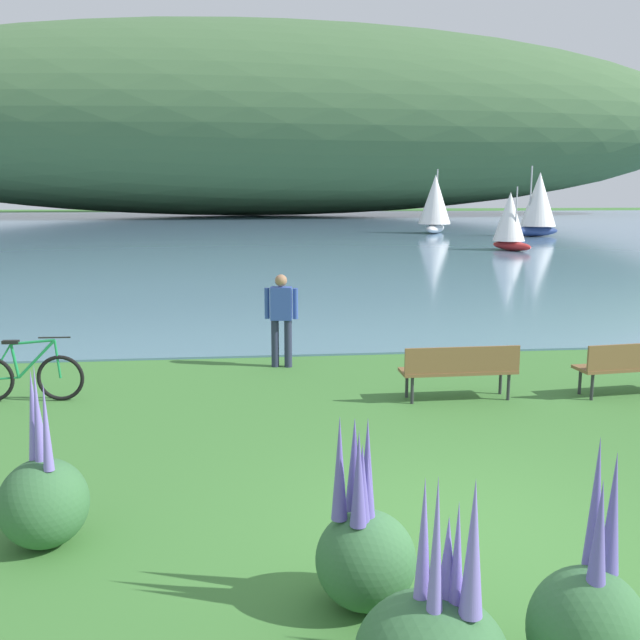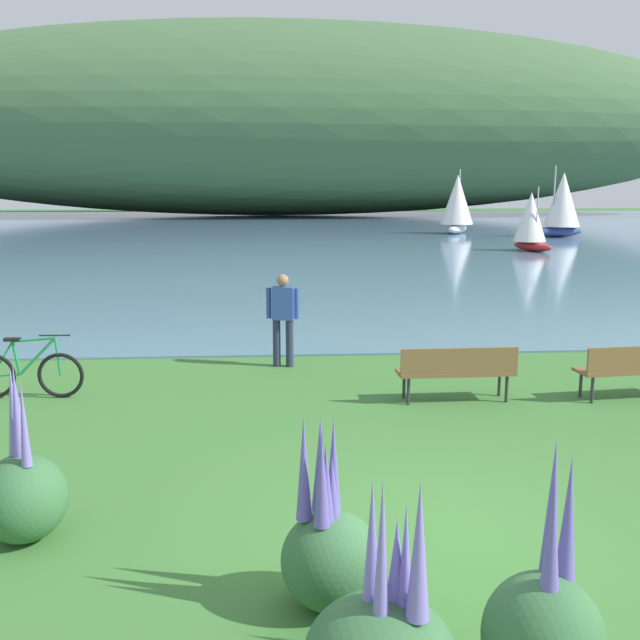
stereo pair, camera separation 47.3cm
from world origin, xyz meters
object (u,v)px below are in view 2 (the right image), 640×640
object	(u,v)px
sailboat_mid_bay	(531,221)
sailboat_toward_hillside	(457,203)
sailboat_nearest_to_shore	(562,204)
park_bench_further_along	(636,367)
bicycle_leaning_near_bench	(27,373)
park_bench_near_camera	(457,369)
person_at_shoreline	(283,314)

from	to	relation	value
sailboat_mid_bay	sailboat_toward_hillside	xyz separation A→B (m)	(-0.31, 13.52, 0.55)
sailboat_nearest_to_shore	sailboat_toward_hillside	distance (m)	6.95
sailboat_mid_bay	sailboat_nearest_to_shore	bearing A→B (deg)	60.46
park_bench_further_along	bicycle_leaning_near_bench	world-z (taller)	bicycle_leaning_near_bench
park_bench_further_along	park_bench_near_camera	bearing A→B (deg)	179.09
park_bench_near_camera	sailboat_nearest_to_shore	xyz separation A→B (m)	(15.72, 34.94, 1.64)
sailboat_nearest_to_shore	sailboat_mid_bay	xyz separation A→B (m)	(-5.51, -9.72, -0.61)
park_bench_further_along	person_at_shoreline	size ratio (longest dim) A/B	1.08
sailboat_nearest_to_shore	sailboat_mid_bay	distance (m)	11.19
person_at_shoreline	park_bench_near_camera	bearing A→B (deg)	-42.29
sailboat_nearest_to_shore	sailboat_toward_hillside	world-z (taller)	sailboat_nearest_to_shore
sailboat_nearest_to_shore	park_bench_further_along	bearing A→B (deg)	-110.26
park_bench_near_camera	person_at_shoreline	world-z (taller)	person_at_shoreline
park_bench_near_camera	bicycle_leaning_near_bench	world-z (taller)	bicycle_leaning_near_bench
sailboat_toward_hillside	sailboat_mid_bay	bearing A→B (deg)	-88.69
bicycle_leaning_near_bench	sailboat_toward_hillside	xyz separation A→B (m)	(16.56, 38.10, 1.71)
sailboat_mid_bay	bicycle_leaning_near_bench	bearing A→B (deg)	-124.46
bicycle_leaning_near_bench	person_at_shoreline	world-z (taller)	person_at_shoreline
sailboat_mid_bay	sailboat_toward_hillside	size ratio (longest dim) A/B	0.73
person_at_shoreline	sailboat_toward_hillside	distance (m)	38.47
park_bench_further_along	sailboat_toward_hillside	size ratio (longest dim) A/B	0.42
park_bench_near_camera	sailboat_nearest_to_shore	bearing A→B (deg)	65.77
sailboat_mid_bay	sailboat_toward_hillside	bearing A→B (deg)	91.31
park_bench_near_camera	sailboat_toward_hillside	distance (m)	40.02
person_at_shoreline	sailboat_toward_hillside	world-z (taller)	sailboat_toward_hillside
bicycle_leaning_near_bench	park_bench_near_camera	bearing A→B (deg)	-5.47
bicycle_leaning_near_bench	sailboat_mid_bay	xyz separation A→B (m)	(16.87, 24.58, 1.15)
bicycle_leaning_near_bench	person_at_shoreline	distance (m)	4.43
park_bench_further_along	sailboat_toward_hillside	world-z (taller)	sailboat_toward_hillside
sailboat_mid_bay	park_bench_further_along	bearing A→B (deg)	-106.34
sailboat_mid_bay	person_at_shoreline	bearing A→B (deg)	-119.35
park_bench_further_along	person_at_shoreline	xyz separation A→B (m)	(-5.43, 2.43, 0.46)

